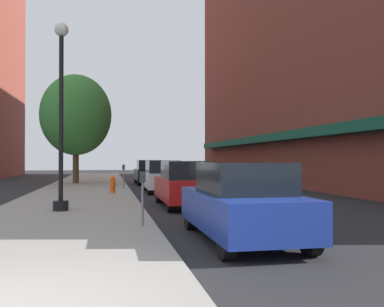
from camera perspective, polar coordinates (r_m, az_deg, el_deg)
name	(u,v)px	position (r m, az deg, el deg)	size (l,w,h in m)	color
ground_plane	(160,191)	(22.82, -4.29, -5.10)	(90.00, 90.00, 0.00)	#232326
sidewalk_slab	(85,190)	(23.68, -14.27, -4.77)	(4.80, 50.00, 0.12)	gray
building_right_brick	(313,32)	(31.17, 16.03, 15.48)	(6.80, 40.00, 20.89)	brown
lamppost	(61,112)	(13.90, -17.25, 5.37)	(0.48, 0.48, 5.90)	black
fire_hydrant	(113,184)	(20.45, -10.66, -4.13)	(0.33, 0.26, 0.79)	#E05614
parking_meter_near	(143,191)	(10.26, -6.68, -5.11)	(0.14, 0.09, 1.31)	slate
parking_meter_far	(124,174)	(22.85, -9.22, -2.70)	(0.14, 0.09, 1.31)	slate
tree_near	(76,115)	(29.46, -15.39, 5.02)	(4.69, 4.69, 7.27)	#4C3823
car_blue	(241,203)	(9.03, 6.69, -6.60)	(1.80, 4.30, 1.66)	black
car_red	(185,184)	(15.39, -0.89, -4.18)	(1.80, 4.30, 1.66)	black
car_white	(162,177)	(22.06, -4.05, -3.14)	(1.80, 4.30, 1.66)	black
car_black	(149,172)	(29.24, -5.84, -2.55)	(1.80, 4.30, 1.66)	black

